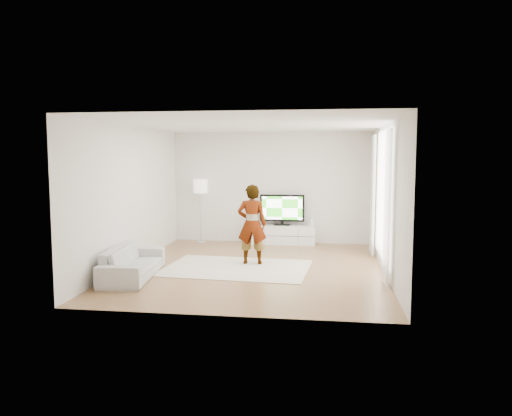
# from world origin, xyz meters

# --- Properties ---
(floor) EXTENTS (6.00, 6.00, 0.00)m
(floor) POSITION_xyz_m (0.00, 0.00, 0.00)
(floor) COLOR #A4704A
(floor) RESTS_ON ground
(ceiling) EXTENTS (6.00, 6.00, 0.00)m
(ceiling) POSITION_xyz_m (0.00, 0.00, 2.80)
(ceiling) COLOR white
(ceiling) RESTS_ON wall_back
(wall_left) EXTENTS (0.02, 6.00, 2.80)m
(wall_left) POSITION_xyz_m (-2.50, 0.00, 1.40)
(wall_left) COLOR silver
(wall_left) RESTS_ON floor
(wall_right) EXTENTS (0.02, 6.00, 2.80)m
(wall_right) POSITION_xyz_m (2.50, 0.00, 1.40)
(wall_right) COLOR silver
(wall_right) RESTS_ON floor
(wall_back) EXTENTS (5.00, 0.02, 2.80)m
(wall_back) POSITION_xyz_m (0.00, 3.00, 1.40)
(wall_back) COLOR silver
(wall_back) RESTS_ON floor
(wall_front) EXTENTS (5.00, 0.02, 2.80)m
(wall_front) POSITION_xyz_m (0.00, -3.00, 1.40)
(wall_front) COLOR silver
(wall_front) RESTS_ON floor
(window) EXTENTS (0.01, 2.60, 2.50)m
(window) POSITION_xyz_m (2.48, 0.30, 1.45)
(window) COLOR white
(window) RESTS_ON wall_right
(curtain_near) EXTENTS (0.04, 0.70, 2.60)m
(curtain_near) POSITION_xyz_m (2.40, -1.00, 1.35)
(curtain_near) COLOR white
(curtain_near) RESTS_ON floor
(curtain_far) EXTENTS (0.04, 0.70, 2.60)m
(curtain_far) POSITION_xyz_m (2.40, 1.60, 1.35)
(curtain_far) COLOR white
(curtain_far) RESTS_ON floor
(media_console) EXTENTS (1.67, 0.48, 0.47)m
(media_console) POSITION_xyz_m (0.30, 2.76, 0.24)
(media_console) COLOR silver
(media_console) RESTS_ON floor
(television) EXTENTS (1.11, 0.22, 0.77)m
(television) POSITION_xyz_m (0.30, 2.79, 0.89)
(television) COLOR black
(television) RESTS_ON media_console
(game_console) EXTENTS (0.09, 0.16, 0.21)m
(game_console) POSITION_xyz_m (1.03, 2.76, 0.58)
(game_console) COLOR white
(game_console) RESTS_ON media_console
(potted_plant) EXTENTS (0.29, 0.29, 0.39)m
(potted_plant) POSITION_xyz_m (-0.41, 2.77, 0.67)
(potted_plant) COLOR #3F7238
(potted_plant) RESTS_ON media_console
(rug) EXTENTS (2.93, 2.21, 0.01)m
(rug) POSITION_xyz_m (-0.34, -0.08, 0.01)
(rug) COLOR beige
(rug) RESTS_ON floor
(player) EXTENTS (0.61, 0.42, 1.62)m
(player) POSITION_xyz_m (-0.10, 0.34, 0.82)
(player) COLOR #334772
(player) RESTS_ON rug
(sofa) EXTENTS (0.95, 2.00, 0.57)m
(sofa) POSITION_xyz_m (-2.08, -1.07, 0.28)
(sofa) COLOR #AFAFAA
(sofa) RESTS_ON floor
(floor_lamp) EXTENTS (0.36, 0.36, 1.62)m
(floor_lamp) POSITION_xyz_m (-1.77, 2.70, 1.37)
(floor_lamp) COLOR silver
(floor_lamp) RESTS_ON floor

